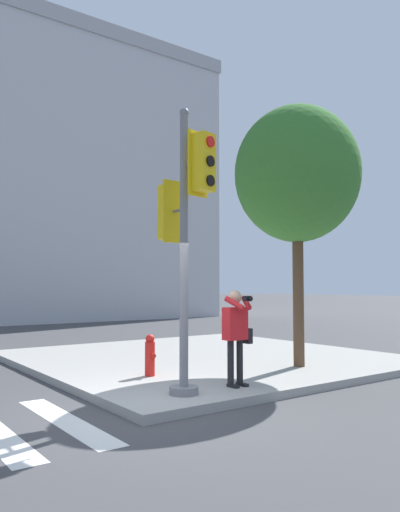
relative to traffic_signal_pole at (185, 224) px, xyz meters
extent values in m
plane|color=#424244|center=(-0.66, -0.22, -2.80)|extent=(160.00, 160.00, 0.00)
cube|color=#9E9B96|center=(2.84, 3.28, -2.72)|extent=(8.00, 8.00, 0.14)
cube|color=silver|center=(-1.86, 0.15, -2.79)|extent=(0.39, 2.92, 0.01)
cylinder|color=slate|center=(-0.02, 0.00, -2.59)|extent=(0.46, 0.46, 0.12)
cylinder|color=slate|center=(-0.02, 0.00, -0.39)|extent=(0.14, 0.14, 4.29)
sphere|color=slate|center=(-0.02, 0.00, 1.80)|extent=(0.15, 0.15, 0.15)
cylinder|color=slate|center=(-0.03, 0.18, 0.24)|extent=(0.06, 0.23, 0.05)
cube|color=yellow|center=(-0.03, 0.42, 0.24)|extent=(0.31, 0.25, 0.90)
cube|color=yellow|center=(-0.03, 0.28, 0.24)|extent=(0.42, 0.03, 1.02)
cylinder|color=red|center=(-0.04, 0.55, 0.54)|extent=(0.17, 0.03, 0.17)
cylinder|color=black|center=(-0.04, 0.55, 0.24)|extent=(0.17, 0.03, 0.17)
cylinder|color=black|center=(-0.04, 0.55, -0.06)|extent=(0.17, 0.03, 0.17)
cylinder|color=slate|center=(0.02, -0.18, 0.92)|extent=(0.10, 0.24, 0.05)
cube|color=yellow|center=(0.06, -0.41, 0.92)|extent=(0.34, 0.30, 0.90)
cube|color=yellow|center=(0.04, -0.28, 0.92)|extent=(0.42, 0.11, 1.02)
cylinder|color=red|center=(0.09, -0.55, 1.22)|extent=(0.17, 0.06, 0.17)
cylinder|color=black|center=(0.09, -0.55, 0.92)|extent=(0.17, 0.06, 0.17)
cylinder|color=black|center=(0.09, -0.55, 0.62)|extent=(0.17, 0.06, 0.17)
cube|color=black|center=(0.93, -0.06, -2.63)|extent=(0.09, 0.24, 0.05)
cube|color=black|center=(1.13, -0.06, -2.63)|extent=(0.09, 0.24, 0.05)
cylinder|color=black|center=(0.93, 0.00, -2.27)|extent=(0.11, 0.11, 0.77)
cylinder|color=black|center=(1.13, 0.00, -2.27)|extent=(0.11, 0.11, 0.77)
cube|color=red|center=(1.03, 0.00, -1.61)|extent=(0.40, 0.22, 0.55)
sphere|color=tan|center=(1.03, 0.00, -1.16)|extent=(0.23, 0.23, 0.23)
cube|color=black|center=(1.03, -0.31, -1.18)|extent=(0.12, 0.10, 0.09)
cylinder|color=black|center=(1.03, -0.38, -1.18)|extent=(0.06, 0.08, 0.06)
cylinder|color=red|center=(0.90, -0.14, -1.26)|extent=(0.23, 0.35, 0.23)
cylinder|color=red|center=(1.17, -0.14, -1.26)|extent=(0.23, 0.35, 0.23)
cube|color=black|center=(1.31, 0.02, -1.83)|extent=(0.10, 0.20, 0.26)
cylinder|color=brown|center=(3.44, 0.78, -1.08)|extent=(0.23, 0.23, 3.14)
ellipsoid|color=#38752D|center=(3.44, 0.78, 1.42)|extent=(2.66, 2.66, 2.93)
cylinder|color=red|center=(0.36, 1.67, -2.34)|extent=(0.19, 0.19, 0.63)
sphere|color=red|center=(0.36, 1.67, -1.96)|extent=(0.17, 0.17, 0.17)
cylinder|color=red|center=(0.36, 1.55, -2.27)|extent=(0.08, 0.06, 0.08)
cube|color=#BCBCC1|center=(6.20, 22.27, 4.67)|extent=(16.13, 10.48, 14.92)
cube|color=#A3A3A8|center=(6.20, 22.27, 12.53)|extent=(16.33, 10.68, 0.80)
camera|label=1|loc=(-4.46, -6.46, -0.97)|focal=35.00mm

